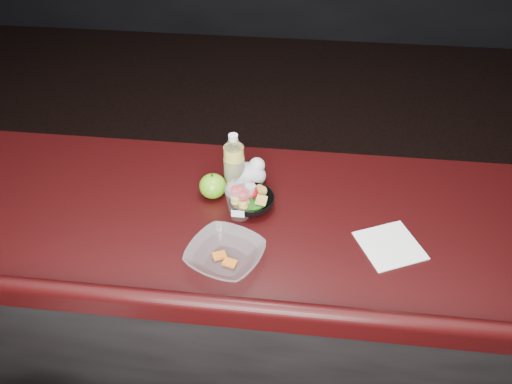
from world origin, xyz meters
TOP-DOWN VIEW (x-y plane):
  - counter at (0.00, 0.30)m, footprint 4.06×0.71m
  - lemonade_bottle at (0.00, 0.43)m, footprint 0.07×0.07m
  - fruit_cup at (0.04, 0.30)m, footprint 0.09×0.09m
  - green_apple at (-0.06, 0.38)m, footprint 0.09×0.09m
  - plastic_bag at (0.04, 0.45)m, footprint 0.13×0.10m
  - snack_bowl at (0.07, 0.34)m, footprint 0.18×0.18m
  - takeout_bowl at (0.02, 0.11)m, footprint 0.26×0.26m
  - paper_napkin at (0.48, 0.22)m, footprint 0.21×0.21m

SIDE VIEW (x-z plane):
  - counter at x=0.00m, z-range 0.00..1.02m
  - paper_napkin at x=0.48m, z-range 1.02..1.02m
  - takeout_bowl at x=0.02m, z-range 1.02..1.07m
  - snack_bowl at x=0.07m, z-range 1.01..1.09m
  - green_apple at x=-0.06m, z-range 1.02..1.10m
  - plastic_bag at x=0.04m, z-range 1.01..1.11m
  - fruit_cup at x=0.04m, z-range 1.02..1.15m
  - lemonade_bottle at x=0.00m, z-range 1.00..1.20m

